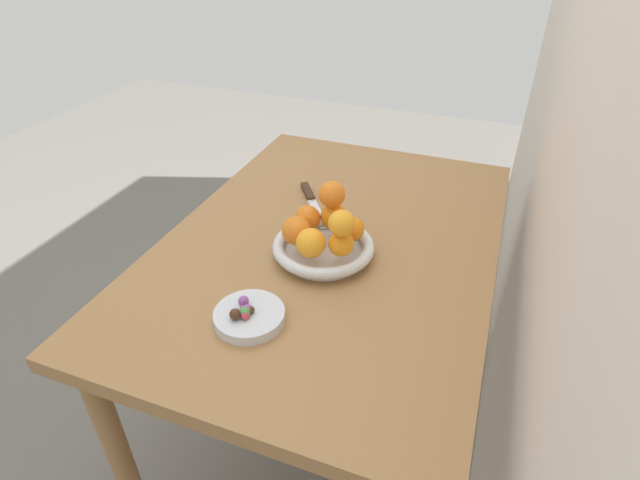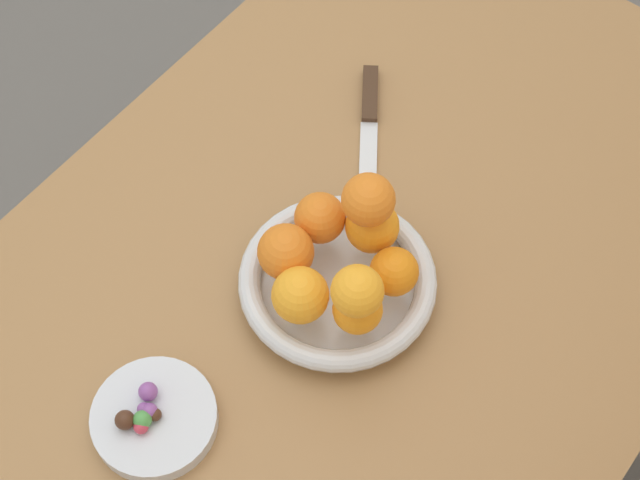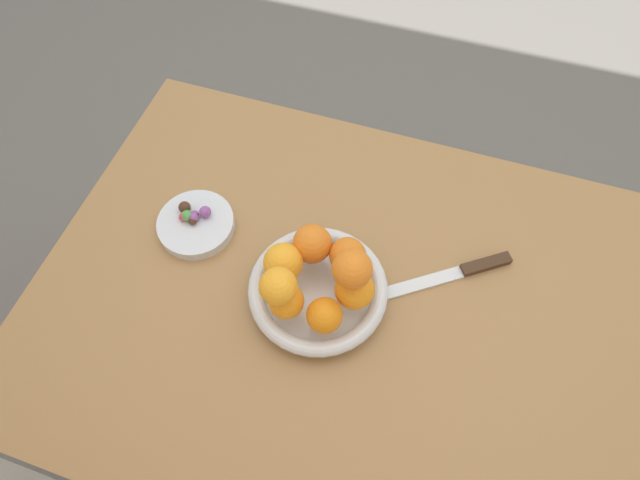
% 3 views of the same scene
% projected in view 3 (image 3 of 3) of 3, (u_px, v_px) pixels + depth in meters
% --- Properties ---
extents(ground_plane, '(6.00, 6.00, 0.00)m').
position_uv_depth(ground_plane, '(344.00, 400.00, 1.47)').
color(ground_plane, slate).
extents(dining_table, '(1.10, 0.76, 0.74)m').
position_uv_depth(dining_table, '(359.00, 323.00, 0.91)').
color(dining_table, '#9E7042').
rests_on(dining_table, ground_plane).
extents(fruit_bowl, '(0.23, 0.23, 0.04)m').
position_uv_depth(fruit_bowl, '(318.00, 290.00, 0.82)').
color(fruit_bowl, silver).
rests_on(fruit_bowl, dining_table).
extents(candy_dish, '(0.14, 0.14, 0.02)m').
position_uv_depth(candy_dish, '(196.00, 224.00, 0.89)').
color(candy_dish, silver).
rests_on(candy_dish, dining_table).
extents(orange_0, '(0.06, 0.06, 0.06)m').
position_uv_depth(orange_0, '(348.00, 255.00, 0.80)').
color(orange_0, orange).
rests_on(orange_0, fruit_bowl).
extents(orange_1, '(0.06, 0.06, 0.06)m').
position_uv_depth(orange_1, '(312.00, 244.00, 0.80)').
color(orange_1, orange).
rests_on(orange_1, fruit_bowl).
extents(orange_2, '(0.06, 0.06, 0.06)m').
position_uv_depth(orange_2, '(283.00, 264.00, 0.79)').
color(orange_2, orange).
rests_on(orange_2, fruit_bowl).
extents(orange_3, '(0.06, 0.06, 0.06)m').
position_uv_depth(orange_3, '(286.00, 301.00, 0.76)').
color(orange_3, orange).
rests_on(orange_3, fruit_bowl).
extents(orange_4, '(0.06, 0.06, 0.06)m').
position_uv_depth(orange_4, '(324.00, 315.00, 0.75)').
color(orange_4, orange).
rests_on(orange_4, fruit_bowl).
extents(orange_5, '(0.06, 0.06, 0.06)m').
position_uv_depth(orange_5, '(354.00, 290.00, 0.76)').
color(orange_5, orange).
rests_on(orange_5, fruit_bowl).
extents(orange_6, '(0.06, 0.06, 0.06)m').
position_uv_depth(orange_6, '(352.00, 269.00, 0.71)').
color(orange_6, orange).
rests_on(orange_6, orange_5).
extents(orange_7, '(0.06, 0.06, 0.06)m').
position_uv_depth(orange_7, '(278.00, 286.00, 0.71)').
color(orange_7, orange).
rests_on(orange_7, orange_3).
extents(candy_ball_0, '(0.01, 0.01, 0.01)m').
position_uv_depth(candy_ball_0, '(193.00, 221.00, 0.88)').
color(candy_ball_0, '#472819').
rests_on(candy_ball_0, candy_dish).
extents(candy_ball_1, '(0.02, 0.02, 0.02)m').
position_uv_depth(candy_ball_1, '(184.00, 217.00, 0.88)').
color(candy_ball_1, '#C6384C').
rests_on(candy_ball_1, candy_dish).
extents(candy_ball_2, '(0.02, 0.02, 0.02)m').
position_uv_depth(candy_ball_2, '(194.00, 217.00, 0.88)').
color(candy_ball_2, '#8C4C99').
rests_on(candy_ball_2, candy_dish).
extents(candy_ball_3, '(0.02, 0.02, 0.02)m').
position_uv_depth(candy_ball_3, '(185.00, 207.00, 0.89)').
color(candy_ball_3, '#472819').
rests_on(candy_ball_3, candy_dish).
extents(candy_ball_4, '(0.01, 0.01, 0.01)m').
position_uv_depth(candy_ball_4, '(195.00, 214.00, 0.88)').
color(candy_ball_4, '#8C4C99').
rests_on(candy_ball_4, candy_dish).
extents(candy_ball_5, '(0.02, 0.02, 0.02)m').
position_uv_depth(candy_ball_5, '(205.00, 212.00, 0.88)').
color(candy_ball_5, '#8C4C99').
rests_on(candy_ball_5, candy_dish).
extents(candy_ball_6, '(0.02, 0.02, 0.02)m').
position_uv_depth(candy_ball_6, '(187.00, 216.00, 0.88)').
color(candy_ball_6, '#4C9947').
rests_on(candy_ball_6, candy_dish).
extents(knife, '(0.23, 0.17, 0.01)m').
position_uv_depth(knife, '(453.00, 274.00, 0.85)').
color(knife, '#3F2819').
rests_on(knife, dining_table).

